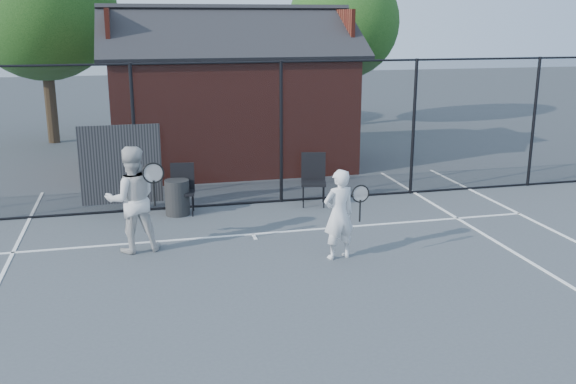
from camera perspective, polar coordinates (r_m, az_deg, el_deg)
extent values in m
plane|color=#474C51|center=(9.05, 0.42, -9.75)|extent=(80.00, 80.00, 0.00)
cube|color=white|center=(11.77, -3.14, -3.76)|extent=(11.00, 0.06, 0.01)
cube|color=white|center=(11.63, -3.00, -3.99)|extent=(0.06, 0.30, 0.01)
cylinder|color=black|center=(13.17, -13.48, 4.59)|extent=(0.07, 0.07, 3.00)
cylinder|color=black|center=(13.50, -0.61, 5.25)|extent=(0.07, 0.07, 3.00)
cylinder|color=black|center=(14.47, 11.09, 5.63)|extent=(0.07, 0.07, 3.00)
cylinder|color=black|center=(15.95, 21.00, 5.77)|extent=(0.07, 0.07, 3.00)
cylinder|color=black|center=(13.14, -4.97, 11.39)|extent=(22.00, 0.04, 0.04)
cylinder|color=black|center=(13.65, -4.69, -1.03)|extent=(22.00, 0.04, 0.04)
cube|color=black|center=(13.32, -4.83, 5.06)|extent=(22.00, 3.00, 0.01)
cube|color=black|center=(13.25, -14.65, 2.36)|extent=(1.60, 0.04, 1.60)
cube|color=maroon|center=(17.30, -5.27, 7.35)|extent=(6.00, 4.00, 3.00)
cube|color=black|center=(16.16, -4.90, 14.05)|extent=(6.50, 2.36, 1.32)
cube|color=black|center=(18.14, -5.91, 14.13)|extent=(6.50, 2.36, 1.32)
cube|color=maroon|center=(16.97, -15.62, 13.61)|extent=(0.10, 2.80, 1.06)
cube|color=maroon|center=(17.82, 4.29, 14.15)|extent=(0.10, 2.80, 1.06)
cylinder|color=#302313|center=(21.76, -20.33, 7.42)|extent=(0.36, 0.36, 2.52)
sphere|color=#143F12|center=(21.61, -21.06, 15.15)|extent=(4.48, 4.48, 4.48)
cylinder|color=#302313|center=(23.84, 4.83, 8.53)|extent=(0.36, 0.36, 2.23)
sphere|color=#143F12|center=(23.69, 4.97, 14.80)|extent=(3.97, 3.97, 3.97)
imported|color=white|center=(10.43, 4.54, -1.99)|extent=(0.61, 0.46, 1.50)
torus|color=black|center=(10.12, 6.46, -0.15)|extent=(0.29, 0.02, 0.29)
cylinder|color=black|center=(10.20, 6.41, -1.67)|extent=(0.03, 0.03, 0.36)
imported|color=silver|center=(11.00, -13.70, -0.65)|extent=(0.96, 0.79, 1.80)
torus|color=black|center=(10.53, -11.90, 1.67)|extent=(0.35, 0.03, 0.35)
cylinder|color=black|center=(10.61, -11.80, -0.10)|extent=(0.03, 0.03, 0.43)
cube|color=black|center=(13.02, -9.37, 0.15)|extent=(0.54, 0.55, 0.99)
cube|color=black|center=(13.47, 2.28, 1.02)|extent=(0.63, 0.64, 1.07)
cylinder|color=#242424|center=(13.03, -9.81, -0.48)|extent=(0.56, 0.56, 0.71)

